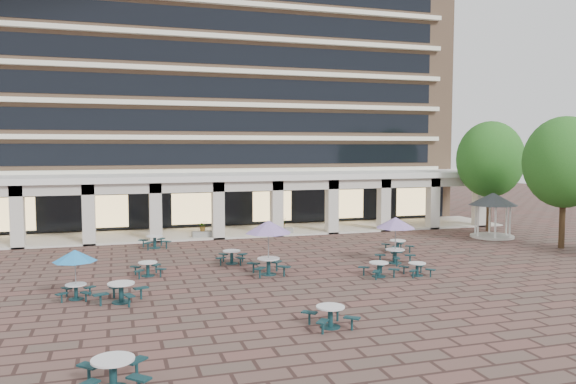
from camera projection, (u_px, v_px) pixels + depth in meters
name	position (u px, v px, depth m)	size (l,w,h in m)	color
ground	(304.00, 276.00, 27.75)	(120.00, 120.00, 0.00)	brown
apartment_building	(215.00, 78.00, 51.03)	(40.00, 15.50, 25.20)	#987356
retail_arcade	(240.00, 192.00, 41.62)	(42.00, 6.60, 4.40)	white
picnic_table_0	(113.00, 371.00, 14.61)	(1.92, 1.92, 0.85)	#123337
picnic_table_2	(330.00, 315.00, 19.72)	(1.81, 1.81, 0.77)	#123337
picnic_table_4	(75.00, 258.00, 23.28)	(1.80, 1.80, 2.08)	#123337
picnic_table_5	(121.00, 291.00, 22.88)	(2.26, 2.26, 0.82)	#123337
picnic_table_6	(268.00, 229.00, 27.78)	(2.34, 2.34, 2.70)	#123337
picnic_table_7	(379.00, 268.00, 27.50)	(1.78, 1.78, 0.72)	#123337
picnic_table_8	(148.00, 268.00, 27.63)	(1.72, 1.72, 0.70)	#123337
picnic_table_9	(232.00, 256.00, 30.57)	(1.94, 1.94, 0.73)	#123337
picnic_table_10	(417.00, 268.00, 27.71)	(1.47, 1.47, 0.65)	#123337
picnic_table_11	(396.00, 224.00, 30.54)	(2.19, 2.19, 2.52)	#123337
picnic_table_12	(155.00, 241.00, 35.33)	(2.01, 2.01, 0.79)	#123337
picnic_table_13	(398.00, 245.00, 34.02)	(1.64, 1.64, 0.72)	#123337
gazebo	(493.00, 204.00, 39.41)	(3.36, 3.36, 3.13)	beige
tree_east_a	(564.00, 162.00, 34.88)	(4.97, 4.97, 8.28)	#3F2A19
tree_east_c	(490.00, 159.00, 42.31)	(4.99, 4.99, 8.32)	#3F2A19
planter_left	(203.00, 232.00, 39.11)	(1.50, 0.63, 1.22)	gray
planter_right	(282.00, 228.00, 40.80)	(1.50, 0.73, 1.21)	gray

